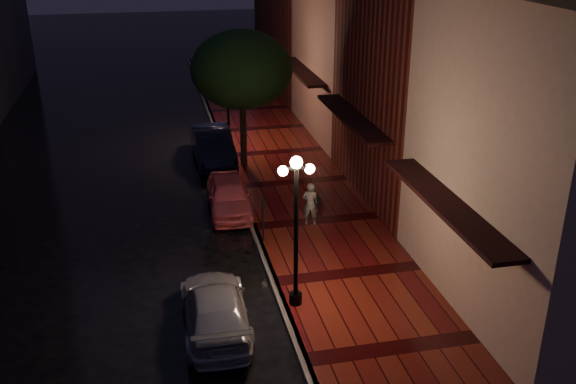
{
  "coord_description": "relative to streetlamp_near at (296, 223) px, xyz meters",
  "views": [
    {
      "loc": [
        -3.09,
        -19.77,
        9.92
      ],
      "look_at": [
        1.2,
        -0.13,
        1.4
      ],
      "focal_mm": 40.0,
      "sensor_mm": 36.0,
      "label": 1
    }
  ],
  "objects": [
    {
      "name": "sidewalk",
      "position": [
        1.9,
        5.0,
        -2.53
      ],
      "size": [
        4.5,
        60.0,
        0.15
      ],
      "primitive_type": "cube",
      "color": "#450C0D",
      "rests_on": "ground"
    },
    {
      "name": "storefront_extra",
      "position": [
        6.65,
        25.0,
        2.4
      ],
      "size": [
        5.0,
        12.0,
        10.0
      ],
      "primitive_type": "cube",
      "color": "#511914",
      "rests_on": "ground"
    },
    {
      "name": "ground",
      "position": [
        -0.35,
        5.0,
        -2.6
      ],
      "size": [
        120.0,
        120.0,
        0.0
      ],
      "primitive_type": "plane",
      "color": "black",
      "rests_on": "ground"
    },
    {
      "name": "pink_car",
      "position": [
        -0.95,
        6.75,
        -1.95
      ],
      "size": [
        1.65,
        3.84,
        1.29
      ],
      "primitive_type": "imported",
      "rotation": [
        0.0,
        0.0,
        -0.03
      ],
      "color": "#EF6269",
      "rests_on": "ground"
    },
    {
      "name": "storefront_far",
      "position": [
        6.65,
        15.0,
        1.9
      ],
      "size": [
        5.0,
        8.0,
        9.0
      ],
      "primitive_type": "cube",
      "color": "#8C5951",
      "rests_on": "ground"
    },
    {
      "name": "streetlamp_near",
      "position": [
        0.0,
        0.0,
        0.0
      ],
      "size": [
        0.96,
        0.36,
        4.31
      ],
      "color": "black",
      "rests_on": "sidewalk"
    },
    {
      "name": "navy_car",
      "position": [
        -0.95,
        12.3,
        -1.84
      ],
      "size": [
        1.71,
        4.63,
        1.51
      ],
      "primitive_type": "imported",
      "rotation": [
        0.0,
        0.0,
        0.02
      ],
      "color": "black",
      "rests_on": "ground"
    },
    {
      "name": "parking_meter",
      "position": [
        -0.2,
        3.89,
        -1.54
      ],
      "size": [
        0.14,
        0.11,
        1.5
      ],
      "rotation": [
        0.0,
        0.0,
        -0.06
      ],
      "color": "black",
      "rests_on": "sidewalk"
    },
    {
      "name": "streetlamp_far",
      "position": [
        0.0,
        14.0,
        0.0
      ],
      "size": [
        0.96,
        0.36,
        4.31
      ],
      "color": "black",
      "rests_on": "sidewalk"
    },
    {
      "name": "silver_car",
      "position": [
        -2.27,
        -0.51,
        -1.99
      ],
      "size": [
        1.78,
        4.21,
        1.21
      ],
      "primitive_type": "imported",
      "rotation": [
        0.0,
        0.0,
        3.12
      ],
      "color": "#A6A6AD",
      "rests_on": "ground"
    },
    {
      "name": "curb",
      "position": [
        -0.35,
        5.0,
        -2.53
      ],
      "size": [
        0.25,
        60.0,
        0.15
      ],
      "primitive_type": "cube",
      "color": "#595451",
      "rests_on": "ground"
    },
    {
      "name": "storefront_near",
      "position": [
        6.65,
        -1.0,
        1.65
      ],
      "size": [
        5.0,
        8.0,
        8.5
      ],
      "primitive_type": "cube",
      "color": "gray",
      "rests_on": "ground"
    },
    {
      "name": "storefront_mid",
      "position": [
        6.65,
        7.0,
        2.9
      ],
      "size": [
        5.0,
        8.0,
        11.0
      ],
      "primitive_type": "cube",
      "color": "#511914",
      "rests_on": "ground"
    },
    {
      "name": "woman_with_umbrella",
      "position": [
        1.62,
        4.77,
        -1.02
      ],
      "size": [
        0.9,
        0.91,
        2.16
      ],
      "rotation": [
        0.0,
        0.0,
        2.86
      ],
      "color": "white",
      "rests_on": "sidewalk"
    },
    {
      "name": "street_tree",
      "position": [
        0.26,
        10.99,
        1.64
      ],
      "size": [
        4.16,
        4.16,
        5.8
      ],
      "color": "black",
      "rests_on": "sidewalk"
    }
  ]
}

